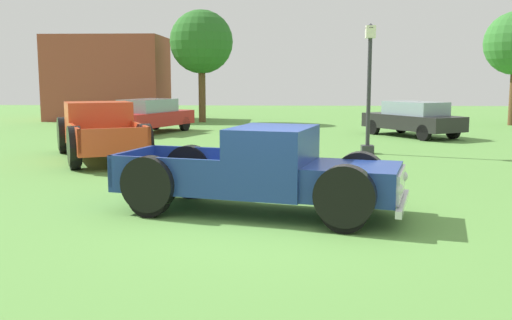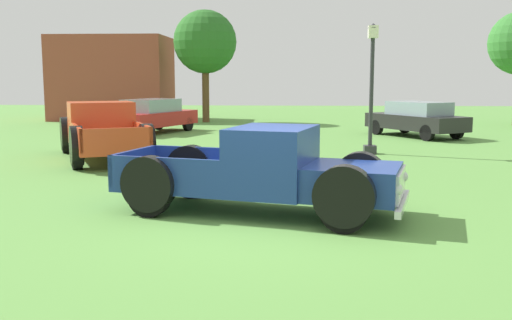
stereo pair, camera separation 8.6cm
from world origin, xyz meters
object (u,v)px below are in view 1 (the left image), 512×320
object	(u,v)px
lamp_post_near	(369,86)
oak_tree_west	(201,42)
pickup_truck_behind_left	(99,131)
sedan_distant_a	(150,115)
pickup_truck_foreground	(276,173)
sedan_distant_b	(413,118)

from	to	relation	value
lamp_post_near	oak_tree_west	world-z (taller)	oak_tree_west
pickup_truck_behind_left	lamp_post_near	world-z (taller)	lamp_post_near
sedan_distant_a	lamp_post_near	size ratio (longest dim) A/B	1.18
sedan_distant_a	oak_tree_west	distance (m)	7.11
pickup_truck_foreground	sedan_distant_a	bearing A→B (deg)	110.56
sedan_distant_a	sedan_distant_b	bearing A→B (deg)	-5.73
pickup_truck_foreground	sedan_distant_a	xyz separation A→B (m)	(-5.38, 14.34, 0.04)
pickup_truck_foreground	oak_tree_west	world-z (taller)	oak_tree_west
sedan_distant_b	lamp_post_near	world-z (taller)	lamp_post_near
pickup_truck_behind_left	sedan_distant_a	size ratio (longest dim) A/B	1.21
lamp_post_near	oak_tree_west	distance (m)	14.28
pickup_truck_foreground	sedan_distant_b	bearing A→B (deg)	68.71
pickup_truck_foreground	lamp_post_near	distance (m)	8.57
lamp_post_near	oak_tree_west	xyz separation A→B (m)	(-6.71, 12.43, 2.06)
sedan_distant_a	sedan_distant_b	world-z (taller)	sedan_distant_a
lamp_post_near	oak_tree_west	bearing A→B (deg)	118.36
sedan_distant_a	pickup_truck_foreground	bearing A→B (deg)	-69.44
oak_tree_west	lamp_post_near	bearing A→B (deg)	-61.64
pickup_truck_foreground	oak_tree_west	distance (m)	21.14
pickup_truck_behind_left	lamp_post_near	size ratio (longest dim) A/B	1.42
pickup_truck_foreground	oak_tree_west	bearing A→B (deg)	101.15
oak_tree_west	pickup_truck_behind_left	bearing A→B (deg)	-94.60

